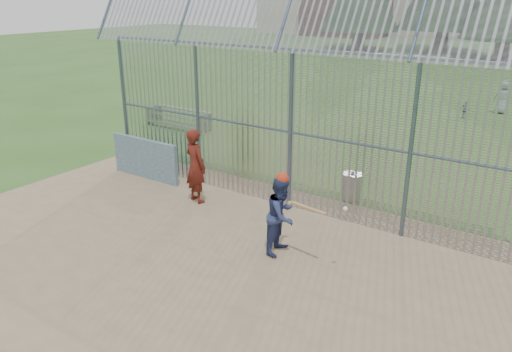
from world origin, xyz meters
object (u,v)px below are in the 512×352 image
Objects in this scene: trash_can at (352,186)px; bleacher at (178,118)px; onlooker at (196,166)px; batter at (282,215)px; dugout_wall at (145,159)px.

bleacher is (-9.10, 3.07, 0.03)m from trash_can.
onlooker is 0.66× the size of bleacher.
bleacher is (-9.05, 6.56, -0.45)m from batter.
trash_can is (0.05, 3.50, -0.48)m from batter.
dugout_wall is at bearing 69.80° from batter.
batter reaches higher than dugout_wall.
batter is at bearing -90.85° from trash_can.
batter is at bearing 177.65° from onlooker.
trash_can is at bearing 18.57° from dugout_wall.
trash_can is at bearing -5.72° from batter.
onlooker is at bearing -43.69° from bleacher.
dugout_wall is 1.49× the size of batter.
batter reaches higher than bleacher.
trash_can reaches higher than bleacher.
dugout_wall is 6.02m from bleacher.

